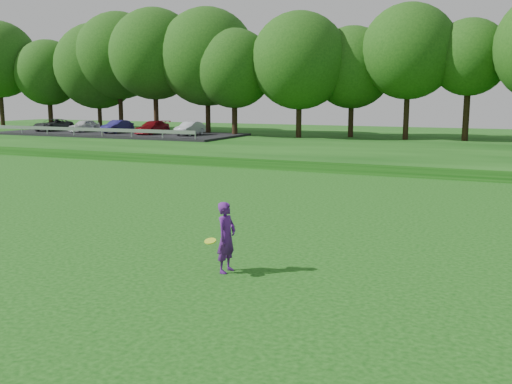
% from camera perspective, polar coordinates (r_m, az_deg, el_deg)
% --- Properties ---
extents(ground, '(140.00, 140.00, 0.00)m').
position_cam_1_polar(ground, '(16.07, -17.52, -6.23)').
color(ground, '#10410C').
rests_on(ground, ground).
extents(berm, '(130.00, 30.00, 0.60)m').
position_cam_1_polar(berm, '(46.83, 11.19, 4.55)').
color(berm, '#10410C').
rests_on(berm, ground).
extents(walking_path, '(130.00, 1.60, 0.04)m').
position_cam_1_polar(walking_path, '(33.43, 5.76, 2.25)').
color(walking_path, gray).
rests_on(walking_path, ground).
extents(treeline, '(104.00, 7.00, 15.00)m').
position_cam_1_polar(treeline, '(50.72, 12.54, 13.70)').
color(treeline, '#18430F').
rests_on(treeline, berm).
extents(parking_lot, '(24.00, 9.00, 1.38)m').
position_cam_1_polar(parking_lot, '(56.41, -14.10, 6.02)').
color(parking_lot, black).
rests_on(parking_lot, berm).
extents(woman, '(0.55, 0.96, 1.74)m').
position_cam_1_polar(woman, '(13.88, -2.99, -4.55)').
color(woman, '#521974').
rests_on(woman, ground).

